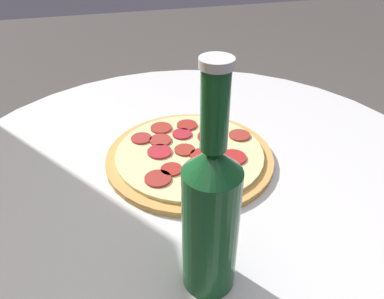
# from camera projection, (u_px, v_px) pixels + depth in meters

# --- Properties ---
(table) EXTENTS (0.88, 0.88, 0.73)m
(table) POSITION_uv_depth(u_px,v_px,m) (195.00, 254.00, 0.72)
(table) COLOR silver
(table) RESTS_ON ground_plane
(pizza) EXTENTS (0.28, 0.28, 0.02)m
(pizza) POSITION_uv_depth(u_px,v_px,m) (192.00, 155.00, 0.64)
(pizza) COLOR #C68E47
(pizza) RESTS_ON table
(beer_bottle) EXTENTS (0.06, 0.06, 0.27)m
(beer_bottle) POSITION_uv_depth(u_px,v_px,m) (211.00, 215.00, 0.38)
(beer_bottle) COLOR #144C23
(beer_bottle) RESTS_ON table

